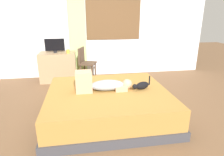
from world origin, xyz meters
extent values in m
plane|color=brown|center=(0.00, 0.00, 0.00)|extent=(16.00, 16.00, 0.00)
cube|color=silver|center=(0.00, 2.55, 1.45)|extent=(6.40, 0.12, 2.90)
cube|color=brown|center=(0.57, 2.48, 1.52)|extent=(1.47, 0.02, 1.04)
cube|color=white|center=(0.57, 2.48, 1.52)|extent=(1.39, 0.02, 0.96)
cube|color=#38383D|center=(0.07, 0.06, 0.07)|extent=(2.02, 1.79, 0.14)
cube|color=olive|center=(0.07, 0.06, 0.31)|extent=(1.96, 1.74, 0.33)
ellipsoid|color=#8C939E|center=(0.06, 0.09, 0.56)|extent=(0.56, 0.26, 0.17)
sphere|color=tan|center=(0.40, 0.09, 0.56)|extent=(0.17, 0.17, 0.17)
cube|color=tan|center=(-0.32, 0.09, 0.64)|extent=(0.26, 0.24, 0.34)
cube|color=tan|center=(0.28, 0.09, 0.51)|extent=(0.20, 0.28, 0.08)
ellipsoid|color=black|center=(0.65, 0.03, 0.54)|extent=(0.28, 0.19, 0.13)
sphere|color=black|center=(0.51, -0.02, 0.55)|extent=(0.08, 0.08, 0.08)
cylinder|color=black|center=(0.79, 0.09, 0.60)|extent=(0.03, 0.03, 0.16)
cube|color=#997A56|center=(-0.93, 2.15, 0.37)|extent=(0.90, 0.56, 0.74)
cylinder|color=black|center=(-0.97, 2.15, 0.77)|extent=(0.10, 0.10, 0.05)
cube|color=black|center=(-0.97, 2.15, 0.94)|extent=(0.48, 0.04, 0.30)
cylinder|color=gold|center=(-0.65, 2.01, 0.79)|extent=(0.08, 0.08, 0.10)
cylinder|color=#4C3828|center=(0.02, 2.12, 0.22)|extent=(0.04, 0.04, 0.44)
cylinder|color=#4C3828|center=(-0.08, 1.83, 0.22)|extent=(0.04, 0.04, 0.44)
cylinder|color=#4C3828|center=(-0.26, 2.22, 0.22)|extent=(0.04, 0.04, 0.44)
cylinder|color=#4C3828|center=(-0.37, 1.94, 0.22)|extent=(0.04, 0.04, 0.44)
cube|color=#4C3828|center=(-0.17, 2.03, 0.46)|extent=(0.49, 0.49, 0.04)
cube|color=#4C3828|center=(-0.33, 2.09, 0.67)|extent=(0.17, 0.37, 0.38)
cube|color=#ADCC75|center=(-0.40, 2.43, 1.31)|extent=(0.44, 0.06, 2.61)
camera|label=1|loc=(-0.34, -2.90, 1.69)|focal=31.20mm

